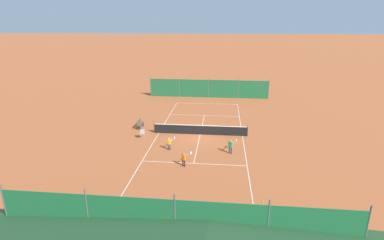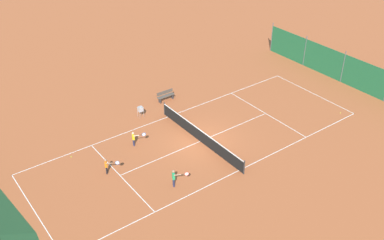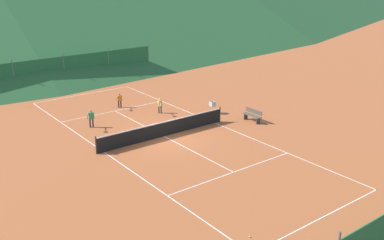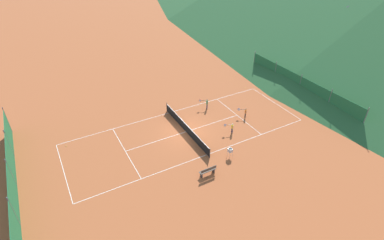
{
  "view_description": "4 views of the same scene",
  "coord_description": "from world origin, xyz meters",
  "px_view_note": "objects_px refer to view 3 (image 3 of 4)",
  "views": [
    {
      "loc": [
        -2.04,
        27.35,
        10.35
      ],
      "look_at": [
        0.97,
        -1.62,
        0.93
      ],
      "focal_mm": 28.0,
      "sensor_mm": 36.0,
      "label": 1
    },
    {
      "loc": [
        -20.59,
        15.95,
        18.0
      ],
      "look_at": [
        1.74,
        -0.56,
        0.69
      ],
      "focal_mm": 42.0,
      "sensor_mm": 36.0,
      "label": 2
    },
    {
      "loc": [
        -14.32,
        -21.71,
        10.08
      ],
      "look_at": [
        0.94,
        -1.64,
        1.33
      ],
      "focal_mm": 42.0,
      "sensor_mm": 36.0,
      "label": 3
    },
    {
      "loc": [
        21.87,
        -11.42,
        17.87
      ],
      "look_at": [
        0.09,
        0.65,
        1.28
      ],
      "focal_mm": 28.0,
      "sensor_mm": 36.0,
      "label": 4
    }
  ],
  "objects_px": {
    "player_near_baseline": "(160,105)",
    "player_far_service": "(119,99)",
    "tennis_ball_by_net_right": "(28,107)",
    "courtside_bench": "(253,115)",
    "ball_hopper": "(212,105)",
    "player_far_baseline": "(91,117)",
    "tennis_ball_alley_left": "(146,97)",
    "tennis_net": "(164,129)",
    "tennis_ball_far_corner": "(250,237)"
  },
  "relations": [
    {
      "from": "tennis_ball_far_corner",
      "to": "courtside_bench",
      "type": "bearing_deg",
      "value": 45.1
    },
    {
      "from": "player_near_baseline",
      "to": "tennis_ball_alley_left",
      "type": "distance_m",
      "value": 4.38
    },
    {
      "from": "tennis_net",
      "to": "tennis_ball_alley_left",
      "type": "distance_m",
      "value": 8.89
    },
    {
      "from": "player_near_baseline",
      "to": "player_far_service",
      "type": "bearing_deg",
      "value": 119.46
    },
    {
      "from": "courtside_bench",
      "to": "player_near_baseline",
      "type": "bearing_deg",
      "value": 127.33
    },
    {
      "from": "player_far_service",
      "to": "ball_hopper",
      "type": "xyz_separation_m",
      "value": [
        4.62,
        -5.21,
        0.01
      ]
    },
    {
      "from": "player_near_baseline",
      "to": "player_far_baseline",
      "type": "xyz_separation_m",
      "value": [
        -5.21,
        0.22,
        0.07
      ]
    },
    {
      "from": "ball_hopper",
      "to": "courtside_bench",
      "type": "distance_m",
      "value": 3.17
    },
    {
      "from": "player_far_baseline",
      "to": "courtside_bench",
      "type": "bearing_deg",
      "value": -30.75
    },
    {
      "from": "tennis_net",
      "to": "tennis_ball_alley_left",
      "type": "relative_size",
      "value": 139.09
    },
    {
      "from": "tennis_net",
      "to": "tennis_ball_far_corner",
      "type": "bearing_deg",
      "value": -107.15
    },
    {
      "from": "tennis_ball_by_net_right",
      "to": "tennis_net",
      "type": "bearing_deg",
      "value": -66.95
    },
    {
      "from": "player_far_baseline",
      "to": "tennis_ball_by_net_right",
      "type": "height_order",
      "value": "player_far_baseline"
    },
    {
      "from": "player_far_service",
      "to": "tennis_ball_by_net_right",
      "type": "bearing_deg",
      "value": 141.83
    },
    {
      "from": "tennis_net",
      "to": "courtside_bench",
      "type": "distance_m",
      "value": 6.48
    },
    {
      "from": "tennis_net",
      "to": "tennis_ball_far_corner",
      "type": "relative_size",
      "value": 139.09
    },
    {
      "from": "tennis_ball_by_net_right",
      "to": "tennis_ball_far_corner",
      "type": "height_order",
      "value": "same"
    },
    {
      "from": "player_far_baseline",
      "to": "tennis_ball_alley_left",
      "type": "height_order",
      "value": "player_far_baseline"
    },
    {
      "from": "tennis_ball_by_net_right",
      "to": "courtside_bench",
      "type": "height_order",
      "value": "courtside_bench"
    },
    {
      "from": "player_near_baseline",
      "to": "courtside_bench",
      "type": "bearing_deg",
      "value": -52.67
    },
    {
      "from": "player_near_baseline",
      "to": "player_far_service",
      "type": "distance_m",
      "value": 3.37
    },
    {
      "from": "tennis_net",
      "to": "player_far_service",
      "type": "relative_size",
      "value": 8.35
    },
    {
      "from": "tennis_net",
      "to": "courtside_bench",
      "type": "xyz_separation_m",
      "value": [
        6.34,
        -1.3,
        -0.05
      ]
    },
    {
      "from": "tennis_ball_by_net_right",
      "to": "tennis_ball_far_corner",
      "type": "bearing_deg",
      "value": -86.61
    },
    {
      "from": "courtside_bench",
      "to": "player_far_service",
      "type": "bearing_deg",
      "value": 124.68
    },
    {
      "from": "player_near_baseline",
      "to": "tennis_ball_by_net_right",
      "type": "relative_size",
      "value": 16.52
    },
    {
      "from": "tennis_net",
      "to": "player_far_service",
      "type": "distance_m",
      "value": 6.93
    },
    {
      "from": "player_far_service",
      "to": "ball_hopper",
      "type": "bearing_deg",
      "value": -48.45
    },
    {
      "from": "ball_hopper",
      "to": "player_far_baseline",
      "type": "bearing_deg",
      "value": 162.98
    },
    {
      "from": "player_near_baseline",
      "to": "player_far_baseline",
      "type": "bearing_deg",
      "value": 177.53
    },
    {
      "from": "tennis_ball_far_corner",
      "to": "tennis_ball_by_net_right",
      "type": "bearing_deg",
      "value": 93.39
    },
    {
      "from": "tennis_ball_by_net_right",
      "to": "courtside_bench",
      "type": "distance_m",
      "value": 16.68
    },
    {
      "from": "player_far_baseline",
      "to": "courtside_bench",
      "type": "distance_m",
      "value": 10.74
    },
    {
      "from": "tennis_ball_far_corner",
      "to": "tennis_ball_alley_left",
      "type": "relative_size",
      "value": 1.0
    },
    {
      "from": "player_near_baseline",
      "to": "courtside_bench",
      "type": "relative_size",
      "value": 0.73
    },
    {
      "from": "tennis_net",
      "to": "player_far_baseline",
      "type": "xyz_separation_m",
      "value": [
        -2.88,
        4.19,
        0.21
      ]
    },
    {
      "from": "tennis_ball_by_net_right",
      "to": "player_near_baseline",
      "type": "bearing_deg",
      "value": -45.47
    },
    {
      "from": "player_far_service",
      "to": "courtside_bench",
      "type": "relative_size",
      "value": 0.73
    },
    {
      "from": "tennis_net",
      "to": "courtside_bench",
      "type": "bearing_deg",
      "value": -11.59
    },
    {
      "from": "player_near_baseline",
      "to": "ball_hopper",
      "type": "height_order",
      "value": "player_near_baseline"
    },
    {
      "from": "player_far_baseline",
      "to": "courtside_bench",
      "type": "height_order",
      "value": "player_far_baseline"
    },
    {
      "from": "ball_hopper",
      "to": "courtside_bench",
      "type": "height_order",
      "value": "ball_hopper"
    },
    {
      "from": "tennis_ball_by_net_right",
      "to": "tennis_ball_alley_left",
      "type": "distance_m",
      "value": 8.95
    },
    {
      "from": "tennis_ball_alley_left",
      "to": "ball_hopper",
      "type": "xyz_separation_m",
      "value": [
        1.63,
        -6.41,
        0.62
      ]
    },
    {
      "from": "player_far_service",
      "to": "tennis_ball_far_corner",
      "type": "xyz_separation_m",
      "value": [
        -4.1,
        -18.0,
        -0.61
      ]
    },
    {
      "from": "player_far_baseline",
      "to": "tennis_ball_far_corner",
      "type": "xyz_separation_m",
      "value": [
        -0.55,
        -15.29,
        -0.67
      ]
    },
    {
      "from": "player_far_baseline",
      "to": "ball_hopper",
      "type": "relative_size",
      "value": 1.36
    },
    {
      "from": "ball_hopper",
      "to": "courtside_bench",
      "type": "bearing_deg",
      "value": -70.56
    },
    {
      "from": "tennis_ball_alley_left",
      "to": "ball_hopper",
      "type": "distance_m",
      "value": 6.64
    },
    {
      "from": "tennis_net",
      "to": "tennis_ball_by_net_right",
      "type": "bearing_deg",
      "value": 113.05
    }
  ]
}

